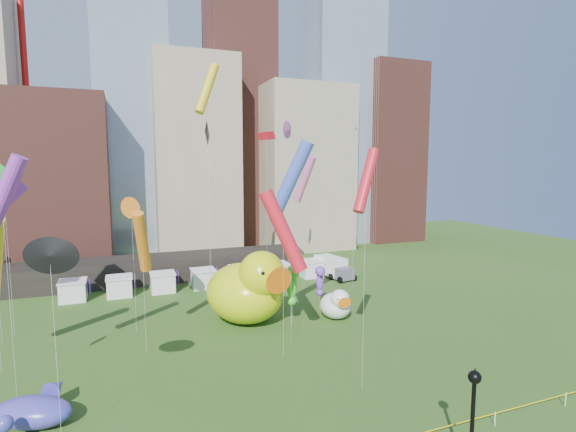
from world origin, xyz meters
name	(u,v)px	position (x,y,z in m)	size (l,w,h in m)	color
skyline	(183,132)	(2.25, 61.06, 21.44)	(101.00, 23.00, 68.00)	brown
crane_right	(323,8)	(30.89, 64.00, 46.90)	(23.00, 1.00, 76.00)	red
pavilion	(159,268)	(-4.00, 42.00, 1.60)	(38.00, 6.00, 3.20)	black
vendor_tents	(204,279)	(1.02, 36.00, 1.11)	(33.24, 2.80, 2.40)	white
big_duck	(248,289)	(2.94, 21.83, 3.46)	(9.82, 10.79, 7.53)	#CEE30B
small_duck	(336,304)	(11.59, 19.77, 1.51)	(3.33, 4.35, 3.28)	white
seahorse_green	(292,282)	(6.79, 19.80, 4.28)	(1.33, 1.68, 5.92)	silver
seahorse_purple	(320,278)	(11.21, 22.77, 3.49)	(1.45, 1.62, 4.87)	silver
whale_inflatable	(35,410)	(-13.72, 10.08, 0.94)	(5.27, 5.78, 2.06)	#59389A
lamppost	(473,415)	(6.95, -3.24, 3.67)	(0.63, 0.63, 6.01)	black
box_truck	(333,267)	(18.88, 34.83, 1.42)	(3.50, 6.80, 2.76)	white
kite_0	(266,137)	(7.95, 31.07, 18.88)	(1.45, 3.04, 19.48)	silver
kite_2	(50,256)	(-11.87, 6.46, 10.90)	(1.93, 0.95, 11.90)	silver
kite_4	(207,89)	(0.25, 26.77, 23.26)	(3.14, 2.46, 25.96)	silver
kite_5	(355,128)	(19.21, 29.81, 20.17)	(1.54, 2.18, 20.79)	silver
kite_6	(142,242)	(-6.90, 18.48, 9.31)	(1.65, 3.28, 11.99)	silver
kite_7	(2,200)	(-15.23, 13.04, 13.39)	(3.52, 1.77, 16.27)	silver
kite_8	(366,181)	(6.84, 6.68, 14.52)	(2.60, 1.87, 16.71)	silver
kite_9	(288,130)	(11.15, 32.14, 19.85)	(1.58, 1.88, 20.98)	silver
kite_10	(207,136)	(1.50, 33.87, 18.96)	(1.10, 2.76, 20.80)	silver
kite_13	(291,179)	(4.98, 15.53, 14.41)	(3.85, 3.05, 17.70)	silver
kite_14	(131,208)	(-7.53, 23.15, 11.72)	(1.27, 1.78, 12.72)	silver
kite_15	(4,193)	(-17.97, 26.27, 13.13)	(3.82, 0.51, 15.16)	silver
kite_16	(283,231)	(3.41, 13.21, 10.39)	(3.88, 3.07, 13.71)	silver
kite_17	(305,179)	(12.68, 30.59, 13.87)	(2.41, 3.55, 16.81)	silver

